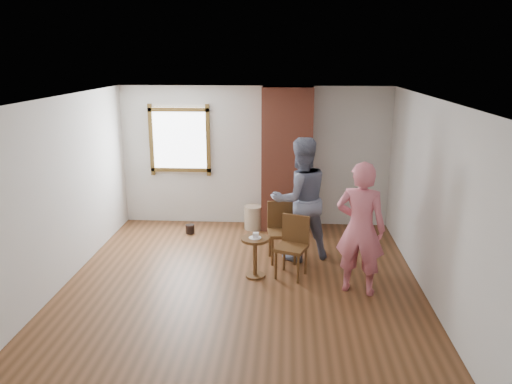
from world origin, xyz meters
TOP-DOWN VIEW (x-y plane):
  - ground at (0.00, 0.00)m, footprint 5.50×5.50m
  - room_shell at (-0.06, 0.61)m, footprint 5.04×5.52m
  - brick_chimney at (0.60, 2.50)m, footprint 0.90×0.50m
  - stoneware_crock at (-0.00, 2.40)m, footprint 0.43×0.43m
  - dark_pot at (-1.13, 2.07)m, footprint 0.21×0.21m
  - dining_chair_left at (0.54, 1.01)m, footprint 0.49×0.49m
  - dining_chair_right at (0.71, 0.42)m, footprint 0.53×0.53m
  - side_table at (0.17, 0.31)m, footprint 0.40×0.40m
  - cake_plate at (0.17, 0.31)m, footprint 0.18×0.18m
  - cake_slice at (0.18, 0.31)m, footprint 0.08×0.07m
  - man at (0.82, 1.07)m, footprint 1.15×1.03m
  - person_pink at (1.59, -0.06)m, footprint 0.77×0.62m

SIDE VIEW (x-z plane):
  - ground at x=0.00m, z-range 0.00..0.00m
  - dark_pot at x=-1.13m, z-range 0.00..0.16m
  - stoneware_crock at x=0.00m, z-range 0.00..0.44m
  - side_table at x=0.17m, z-range 0.10..0.70m
  - dining_chair_right at x=0.71m, z-range 0.05..0.94m
  - dining_chair_left at x=0.54m, z-range 0.06..0.98m
  - cake_plate at x=0.17m, z-range 0.60..0.61m
  - cake_slice at x=0.18m, z-range 0.61..0.67m
  - person_pink at x=1.59m, z-range 0.00..1.82m
  - man at x=0.82m, z-range 0.00..1.94m
  - brick_chimney at x=0.60m, z-range 0.00..2.60m
  - room_shell at x=-0.06m, z-range 0.50..3.12m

